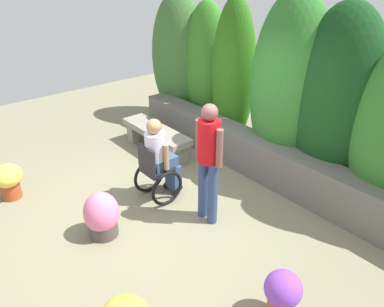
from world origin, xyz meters
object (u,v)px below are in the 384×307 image
(person_standing_companion, at_px, (209,156))
(flower_pot_small_foreground, at_px, (102,216))
(person_in_wheelchair, at_px, (159,162))
(flower_pot_purple_near, at_px, (282,293))
(flower_pot_red_accent, at_px, (8,179))
(stone_bench, at_px, (156,136))

(person_standing_companion, xyz_separation_m, flower_pot_small_foreground, (-0.64, -1.32, -0.71))
(person_in_wheelchair, bearing_deg, flower_pot_purple_near, -6.13)
(person_standing_companion, bearing_deg, person_in_wheelchair, -159.16)
(flower_pot_red_accent, bearing_deg, stone_bench, 86.78)
(stone_bench, bearing_deg, flower_pot_red_accent, -101.44)
(person_in_wheelchair, distance_m, flower_pot_purple_near, 2.66)
(person_standing_companion, xyz_separation_m, flower_pot_purple_near, (1.73, -0.53, -0.69))
(stone_bench, xyz_separation_m, flower_pot_red_accent, (-0.15, -2.67, 0.00))
(person_in_wheelchair, height_order, person_standing_companion, person_standing_companion)
(flower_pot_purple_near, bearing_deg, flower_pot_red_accent, -160.36)
(person_in_wheelchair, xyz_separation_m, flower_pot_purple_near, (2.62, -0.34, -0.30))
(stone_bench, height_order, person_standing_companion, person_standing_companion)
(stone_bench, relative_size, flower_pot_small_foreground, 2.57)
(flower_pot_purple_near, distance_m, flower_pot_red_accent, 4.35)
(stone_bench, relative_size, flower_pot_purple_near, 2.87)
(stone_bench, height_order, person_in_wheelchair, person_in_wheelchair)
(person_standing_companion, relative_size, flower_pot_small_foreground, 2.67)
(person_in_wheelchair, relative_size, flower_pot_small_foreground, 2.03)
(flower_pot_small_foreground, bearing_deg, person_in_wheelchair, 102.78)
(flower_pot_purple_near, bearing_deg, flower_pot_small_foreground, -161.67)
(stone_bench, distance_m, person_standing_companion, 2.42)
(stone_bench, relative_size, flower_pot_red_accent, 2.97)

